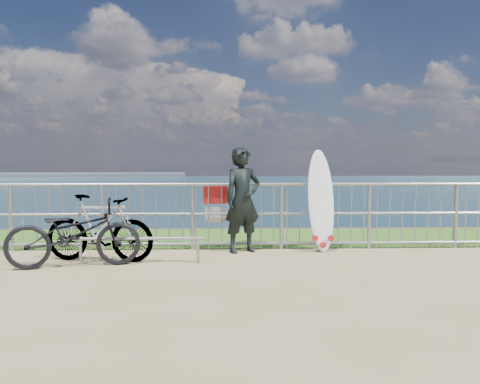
{
  "coord_description": "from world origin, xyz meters",
  "views": [
    {
      "loc": [
        0.04,
        -6.22,
        1.52
      ],
      "look_at": [
        0.29,
        1.2,
        1.0
      ],
      "focal_mm": 35.0,
      "sensor_mm": 36.0,
      "label": 1
    }
  ],
  "objects_px": {
    "surfer": "(243,200)",
    "surfboard": "(321,204)",
    "bicycle_near": "(74,233)",
    "bicycle_far": "(99,228)"
  },
  "relations": [
    {
      "from": "surfer",
      "to": "surfboard",
      "type": "distance_m",
      "value": 1.31
    },
    {
      "from": "surfboard",
      "to": "bicycle_near",
      "type": "bearing_deg",
      "value": -163.98
    },
    {
      "from": "bicycle_near",
      "to": "bicycle_far",
      "type": "distance_m",
      "value": 0.44
    },
    {
      "from": "surfer",
      "to": "bicycle_far",
      "type": "height_order",
      "value": "surfer"
    },
    {
      "from": "bicycle_near",
      "to": "bicycle_far",
      "type": "bearing_deg",
      "value": -48.8
    },
    {
      "from": "surfer",
      "to": "bicycle_near",
      "type": "distance_m",
      "value": 2.64
    },
    {
      "from": "surfer",
      "to": "bicycle_far",
      "type": "xyz_separation_m",
      "value": [
        -2.16,
        -0.65,
        -0.36
      ]
    },
    {
      "from": "surfer",
      "to": "bicycle_far",
      "type": "relative_size",
      "value": 1.03
    },
    {
      "from": "surfboard",
      "to": "bicycle_far",
      "type": "relative_size",
      "value": 1.02
    },
    {
      "from": "surfer",
      "to": "bicycle_near",
      "type": "height_order",
      "value": "surfer"
    }
  ]
}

